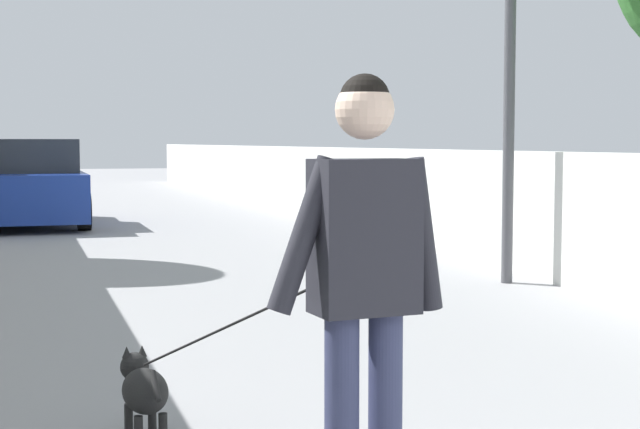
% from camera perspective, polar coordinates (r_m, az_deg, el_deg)
% --- Properties ---
extents(ground_plane, '(80.00, 80.00, 0.00)m').
position_cam_1_polar(ground_plane, '(15.00, -8.29, -1.50)').
color(ground_plane, gray).
extents(fence_right, '(48.00, 0.30, 1.39)m').
position_cam_1_polar(fence_right, '(13.90, 6.10, 0.94)').
color(fence_right, silver).
rests_on(fence_right, ground).
extents(person_skateboarder, '(0.25, 0.71, 1.66)m').
position_cam_1_polar(person_skateboarder, '(3.62, 2.60, -2.77)').
color(person_skateboarder, '#333859').
rests_on(person_skateboarder, skateboard).
extents(dog, '(1.73, 0.77, 1.06)m').
position_cam_1_polar(dog, '(5.01, -10.22, -9.95)').
color(dog, black).
rests_on(dog, ground).
extents(car_near, '(4.16, 1.80, 1.54)m').
position_cam_1_polar(car_near, '(18.19, -16.37, 1.64)').
color(car_near, navy).
rests_on(car_near, ground).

